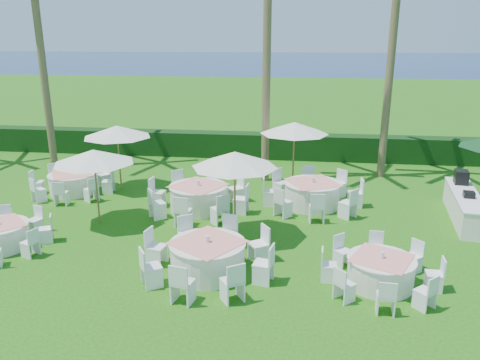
% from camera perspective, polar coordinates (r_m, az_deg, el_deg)
% --- Properties ---
extents(ground, '(120.00, 120.00, 0.00)m').
position_cam_1_polar(ground, '(12.33, -8.37, -10.84)').
color(ground, '#185B0F').
rests_on(ground, ground).
extents(hedge, '(34.00, 1.00, 1.20)m').
position_cam_1_polar(hedge, '(23.25, -0.55, 4.31)').
color(hedge, black).
rests_on(hedge, ground).
extents(ocean, '(260.00, 260.00, 0.00)m').
position_cam_1_polar(ocean, '(112.65, 5.95, 14.06)').
color(ocean, navy).
rests_on(ocean, ground).
extents(banquet_table_a, '(2.76, 2.76, 0.86)m').
position_cam_1_polar(banquet_table_a, '(14.90, -27.23, -6.02)').
color(banquet_table_a, silver).
rests_on(banquet_table_a, ground).
extents(banquet_table_b, '(3.38, 3.38, 1.01)m').
position_cam_1_polar(banquet_table_b, '(11.93, -3.95, -9.30)').
color(banquet_table_b, silver).
rests_on(banquet_table_b, ground).
extents(banquet_table_c, '(2.83, 2.83, 0.87)m').
position_cam_1_polar(banquet_table_c, '(11.87, 16.76, -10.55)').
color(banquet_table_c, silver).
rests_on(banquet_table_c, ground).
extents(banquet_table_d, '(3.11, 3.11, 0.94)m').
position_cam_1_polar(banquet_table_d, '(18.90, -19.71, -0.32)').
color(banquet_table_d, silver).
rests_on(banquet_table_d, ground).
extents(banquet_table_e, '(3.51, 3.51, 1.05)m').
position_cam_1_polar(banquet_table_e, '(16.15, -5.09, -2.05)').
color(banquet_table_e, silver).
rests_on(banquet_table_e, ground).
extents(banquet_table_f, '(3.50, 3.50, 1.04)m').
position_cam_1_polar(banquet_table_f, '(16.63, 8.80, -1.63)').
color(banquet_table_f, silver).
rests_on(banquet_table_f, ground).
extents(umbrella_a, '(2.50, 2.50, 2.42)m').
position_cam_1_polar(umbrella_a, '(15.07, -17.41, 2.76)').
color(umbrella_a, brown).
rests_on(umbrella_a, ground).
extents(umbrella_b, '(2.50, 2.50, 2.62)m').
position_cam_1_polar(umbrella_b, '(13.31, -0.65, 2.51)').
color(umbrella_b, brown).
rests_on(umbrella_b, ground).
extents(umbrella_c, '(2.58, 2.58, 2.51)m').
position_cam_1_polar(umbrella_c, '(18.44, -14.76, 5.75)').
color(umbrella_c, brown).
rests_on(umbrella_c, ground).
extents(umbrella_d, '(2.65, 2.65, 2.60)m').
position_cam_1_polar(umbrella_d, '(18.20, 6.65, 6.32)').
color(umbrella_d, brown).
rests_on(umbrella_d, ground).
extents(buffet_table, '(1.30, 3.86, 1.35)m').
position_cam_1_polar(buffet_table, '(16.95, 25.67, -2.77)').
color(buffet_table, silver).
rests_on(buffet_table, ground).
extents(palm_a, '(4.17, 4.40, 11.20)m').
position_cam_1_polar(palm_a, '(22.38, -23.39, 16.64)').
color(palm_a, brown).
rests_on(palm_a, ground).
extents(palm_c, '(4.40, 3.96, 11.94)m').
position_cam_1_polar(palm_c, '(18.73, 3.36, 19.26)').
color(palm_c, brown).
rests_on(palm_c, ground).
extents(palm_d, '(4.40, 4.11, 8.26)m').
position_cam_1_polar(palm_d, '(20.23, 17.84, 13.00)').
color(palm_d, brown).
rests_on(palm_d, ground).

